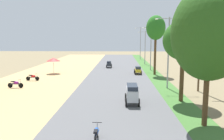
# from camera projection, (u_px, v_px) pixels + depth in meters

# --- Properties ---
(parked_motorbike_fourth) EXTENTS (1.80, 0.54, 0.94)m
(parked_motorbike_fourth) POSITION_uv_depth(u_px,v_px,m) (16.00, 84.00, 26.25)
(parked_motorbike_fourth) COLOR black
(parked_motorbike_fourth) RESTS_ON dirt_shoulder
(parked_motorbike_fifth) EXTENTS (1.80, 0.54, 0.94)m
(parked_motorbike_fifth) POSITION_uv_depth(u_px,v_px,m) (33.00, 77.00, 30.64)
(parked_motorbike_fifth) COLOR black
(parked_motorbike_fifth) RESTS_ON dirt_shoulder
(vendor_umbrella) EXTENTS (2.20, 2.20, 2.52)m
(vendor_umbrella) POSITION_uv_depth(u_px,v_px,m) (53.00, 59.00, 36.59)
(vendor_umbrella) COLOR #99999E
(vendor_umbrella) RESTS_ON dirt_shoulder
(median_tree_nearest) EXTENTS (4.73, 4.73, 9.02)m
(median_tree_nearest) POSITION_uv_depth(u_px,v_px,m) (209.00, 33.00, 14.20)
(median_tree_nearest) COLOR #4C351E
(median_tree_nearest) RESTS_ON median_strip
(median_tree_second) EXTENTS (3.58, 3.58, 7.23)m
(median_tree_second) POSITION_uv_depth(u_px,v_px,m) (183.00, 41.00, 20.07)
(median_tree_second) COLOR #4C351E
(median_tree_second) RESTS_ON median_strip
(median_tree_third) EXTENTS (2.91, 2.91, 9.05)m
(median_tree_third) POSITION_uv_depth(u_px,v_px,m) (156.00, 28.00, 34.76)
(median_tree_third) COLOR #4C351E
(median_tree_third) RESTS_ON median_strip
(streetlamp_near) EXTENTS (3.16, 0.20, 7.95)m
(streetlamp_near) POSITION_uv_depth(u_px,v_px,m) (169.00, 48.00, 25.49)
(streetlamp_near) COLOR gray
(streetlamp_near) RESTS_ON median_strip
(streetlamp_mid) EXTENTS (3.16, 0.20, 7.59)m
(streetlamp_mid) POSITION_uv_depth(u_px,v_px,m) (151.00, 45.00, 39.96)
(streetlamp_mid) COLOR gray
(streetlamp_mid) RESTS_ON median_strip
(streetlamp_far) EXTENTS (3.16, 0.20, 7.07)m
(streetlamp_far) POSITION_uv_depth(u_px,v_px,m) (145.00, 45.00, 49.13)
(streetlamp_far) COLOR gray
(streetlamp_far) RESTS_ON median_strip
(streetlamp_farthest) EXTENTS (3.16, 0.20, 8.38)m
(streetlamp_farthest) POSITION_uv_depth(u_px,v_px,m) (140.00, 41.00, 60.34)
(streetlamp_farthest) COLOR gray
(streetlamp_farthest) RESTS_ON median_strip
(utility_pole_near) EXTENTS (1.80, 0.20, 8.97)m
(utility_pole_near) POSITION_uv_depth(u_px,v_px,m) (200.00, 48.00, 24.21)
(utility_pole_near) COLOR brown
(utility_pole_near) RESTS_ON ground
(car_van_silver) EXTENTS (1.19, 2.41, 1.67)m
(car_van_silver) POSITION_uv_depth(u_px,v_px,m) (132.00, 93.00, 19.84)
(car_van_silver) COLOR #B7BCC1
(car_van_silver) RESTS_ON road_strip
(car_sedan_yellow) EXTENTS (1.10, 2.26, 1.19)m
(car_sedan_yellow) POSITION_uv_depth(u_px,v_px,m) (138.00, 70.00, 36.11)
(car_sedan_yellow) COLOR gold
(car_sedan_yellow) RESTS_ON road_strip
(car_hatchback_charcoal) EXTENTS (1.04, 2.00, 1.23)m
(car_hatchback_charcoal) POSITION_uv_depth(u_px,v_px,m) (109.00, 64.00, 43.76)
(car_hatchback_charcoal) COLOR #282D33
(car_hatchback_charcoal) RESTS_ON road_strip
(motorbike_ahead_second) EXTENTS (0.54, 1.80, 0.94)m
(motorbike_ahead_second) POSITION_uv_depth(u_px,v_px,m) (96.00, 133.00, 12.59)
(motorbike_ahead_second) COLOR black
(motorbike_ahead_second) RESTS_ON road_strip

